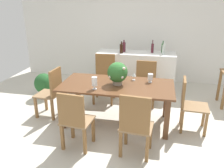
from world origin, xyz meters
TOP-DOWN VIEW (x-y plane):
  - ground_plane at (0.00, 0.00)m, footprint 7.04×7.04m
  - back_wall at (0.00, 2.60)m, footprint 6.40×0.10m
  - dining_table at (0.00, 0.04)m, footprint 1.98×0.99m
  - chair_foot_end at (1.25, 0.05)m, footprint 0.48×0.45m
  - chair_far_left at (-0.45, 1.01)m, footprint 0.50×0.51m
  - chair_far_right at (0.45, 0.99)m, footprint 0.46×0.41m
  - chair_near_left at (-0.45, -0.90)m, footprint 0.47×0.45m
  - chair_near_right at (0.44, -0.90)m, footprint 0.49×0.44m
  - chair_head_end at (-1.25, 0.04)m, footprint 0.45×0.46m
  - flower_centerpiece at (0.01, 0.05)m, footprint 0.35×0.35m
  - crystal_vase_left at (0.57, 0.27)m, footprint 0.09×0.09m
  - crystal_vase_center_near at (-0.32, -0.26)m, footprint 0.09×0.09m
  - wine_glass at (0.26, 0.34)m, footprint 0.08×0.08m
  - kitchen_counter at (0.16, 1.66)m, footprint 1.83×0.58m
  - wine_bottle_dark at (0.53, 1.73)m, footprint 0.06×0.06m
  - wine_bottle_tall at (-0.17, 1.53)m, footprint 0.08×0.08m
  - wine_bottle_amber at (-0.14, 1.70)m, footprint 0.08×0.08m
  - wine_bottle_clear at (0.76, 1.80)m, footprint 0.06×0.06m
  - wine_bottle_green at (0.78, 1.58)m, footprint 0.07×0.07m
  - potted_plant_floor at (-1.84, 0.83)m, footprint 0.43×0.43m

SIDE VIEW (x-z plane):
  - ground_plane at x=0.00m, z-range 0.00..0.00m
  - potted_plant_floor at x=-1.84m, z-range 0.02..0.60m
  - kitchen_counter at x=0.16m, z-range 0.00..0.97m
  - chair_foot_end at x=1.25m, z-range 0.05..0.96m
  - chair_near_left at x=-0.45m, z-range 0.05..0.99m
  - chair_far_right at x=0.45m, z-range 0.05..0.98m
  - chair_head_end at x=-1.25m, z-range 0.05..1.00m
  - chair_near_right at x=0.44m, z-range 0.05..1.03m
  - chair_far_left at x=-0.45m, z-range 0.04..1.07m
  - dining_table at x=0.00m, z-range 0.27..1.01m
  - crystal_vase_left at x=0.57m, z-range 0.76..0.92m
  - wine_glass at x=0.26m, z-range 0.77..0.92m
  - crystal_vase_center_near at x=-0.32m, z-range 0.76..0.98m
  - flower_centerpiece at x=0.01m, z-range 0.75..1.15m
  - wine_bottle_clear at x=0.76m, z-range 0.94..1.21m
  - wine_bottle_tall at x=-0.17m, z-range 0.94..1.21m
  - wine_bottle_dark at x=0.53m, z-range 0.93..1.22m
  - wine_bottle_green at x=0.78m, z-range 0.95..1.22m
  - wine_bottle_amber at x=-0.14m, z-range 0.94..1.22m
  - back_wall at x=0.00m, z-range 0.00..2.60m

